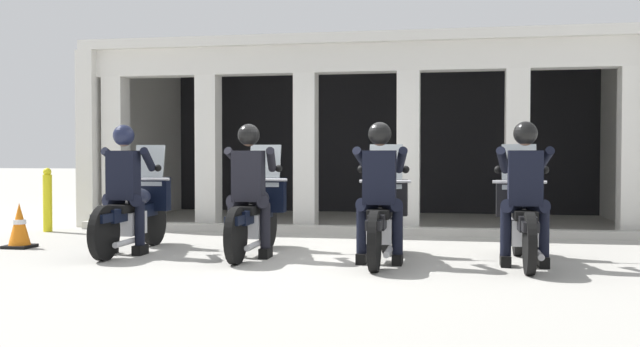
{
  "coord_description": "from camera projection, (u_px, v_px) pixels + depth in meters",
  "views": [
    {
      "loc": [
        1.59,
        -8.51,
        1.25
      ],
      "look_at": [
        0.0,
        0.03,
        0.99
      ],
      "focal_mm": 40.26,
      "sensor_mm": 36.0,
      "label": 1
    }
  ],
  "objects": [
    {
      "name": "motorcycle_center_right",
      "position": [
        382.0,
        217.0,
        8.27
      ],
      "size": [
        0.62,
        2.04,
        1.35
      ],
      "rotation": [
        0.0,
        0.0,
        -0.1
      ],
      "color": "black",
      "rests_on": "ground"
    },
    {
      "name": "motorcycle_center_left",
      "position": [
        256.0,
        213.0,
        8.77
      ],
      "size": [
        0.62,
        2.04,
        1.35
      ],
      "rotation": [
        0.0,
        0.0,
        0.05
      ],
      "color": "black",
      "rests_on": "ground"
    },
    {
      "name": "police_officer_far_right",
      "position": [
        525.0,
        181.0,
        7.79
      ],
      "size": [
        0.63,
        0.61,
        1.58
      ],
      "rotation": [
        0.0,
        0.0,
        0.01
      ],
      "color": "black",
      "rests_on": "ground"
    },
    {
      "name": "police_officer_center_left",
      "position": [
        249.0,
        179.0,
        8.48
      ],
      "size": [
        0.63,
        0.61,
        1.58
      ],
      "rotation": [
        0.0,
        0.0,
        0.05
      ],
      "color": "black",
      "rests_on": "ground"
    },
    {
      "name": "motorcycle_far_right",
      "position": [
        522.0,
        219.0,
        8.08
      ],
      "size": [
        0.62,
        2.04,
        1.35
      ],
      "rotation": [
        0.0,
        0.0,
        0.01
      ],
      "color": "black",
      "rests_on": "ground"
    },
    {
      "name": "ground_plane",
      "position": [
        353.0,
        229.0,
        11.64
      ],
      "size": [
        80.0,
        80.0,
        0.0
      ],
      "primitive_type": "plane",
      "color": "#A8A59E"
    },
    {
      "name": "bollard_kerbside",
      "position": [
        48.0,
        200.0,
        11.27
      ],
      "size": [
        0.14,
        0.14,
        1.01
      ],
      "color": "yellow",
      "rests_on": "ground"
    },
    {
      "name": "police_officer_far_left",
      "position": [
        125.0,
        178.0,
        8.75
      ],
      "size": [
        0.63,
        0.61,
        1.58
      ],
      "rotation": [
        0.0,
        0.0,
        -0.08
      ],
      "color": "black",
      "rests_on": "ground"
    },
    {
      "name": "station_building",
      "position": [
        371.0,
        115.0,
        13.41
      ],
      "size": [
        9.34,
        4.26,
        3.11
      ],
      "color": "black",
      "rests_on": "ground"
    },
    {
      "name": "kerb_strip",
      "position": [
        352.0,
        230.0,
        10.95
      ],
      "size": [
        8.84,
        0.24,
        0.12
      ],
      "primitive_type": "cube",
      "color": "#B7B5AD",
      "rests_on": "ground"
    },
    {
      "name": "motorcycle_far_left",
      "position": [
        135.0,
        212.0,
        9.04
      ],
      "size": [
        0.62,
        2.04,
        1.35
      ],
      "rotation": [
        0.0,
        0.0,
        -0.08
      ],
      "color": "black",
      "rests_on": "ground"
    },
    {
      "name": "police_officer_center_right",
      "position": [
        380.0,
        180.0,
        7.98
      ],
      "size": [
        0.63,
        0.61,
        1.58
      ],
      "rotation": [
        0.0,
        0.0,
        -0.1
      ],
      "color": "black",
      "rests_on": "ground"
    },
    {
      "name": "traffic_cone_flank",
      "position": [
        19.0,
        226.0,
        9.35
      ],
      "size": [
        0.34,
        0.34,
        0.59
      ],
      "color": "black",
      "rests_on": "ground"
    }
  ]
}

